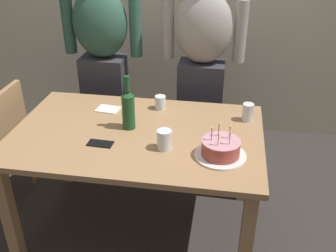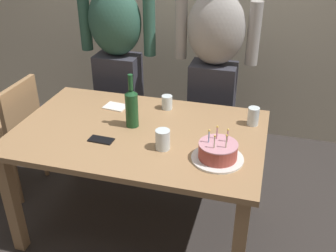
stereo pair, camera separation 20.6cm
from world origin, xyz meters
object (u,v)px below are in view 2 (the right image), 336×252
at_px(cell_phone, 101,140).
at_px(dining_chair, 13,128).
at_px(napkin_stack, 116,107).
at_px(person_woman_cardigan, 214,70).
at_px(water_glass_far, 253,116).
at_px(wine_bottle, 132,107).
at_px(water_glass_near, 167,102).
at_px(person_man_bearded, 117,61).
at_px(birthday_cake, 218,152).
at_px(water_glass_side, 163,140).

bearing_deg(cell_phone, dining_chair, 161.89).
height_order(napkin_stack, person_woman_cardigan, person_woman_cardigan).
bearing_deg(water_glass_far, wine_bottle, -163.35).
bearing_deg(cell_phone, water_glass_near, 65.77).
bearing_deg(water_glass_near, person_man_bearded, 139.73).
xyz_separation_m(birthday_cake, water_glass_far, (0.15, 0.44, 0.01)).
distance_m(wine_bottle, person_man_bearded, 0.83).
distance_m(person_woman_cardigan, dining_chair, 1.53).
distance_m(water_glass_near, person_man_bearded, 0.70).
xyz_separation_m(water_glass_side, person_woman_cardigan, (0.12, 0.94, 0.08)).
distance_m(wine_bottle, person_woman_cardigan, 0.82).
bearing_deg(birthday_cake, water_glass_near, 129.29).
height_order(water_glass_near, dining_chair, dining_chair).
bearing_deg(water_glass_near, water_glass_side, -77.10).
height_order(person_man_bearded, dining_chair, person_man_bearded).
xyz_separation_m(person_woman_cardigan, dining_chair, (-1.35, -0.63, -0.36)).
bearing_deg(water_glass_side, wine_bottle, 141.24).
relative_size(water_glass_near, water_glass_side, 0.79).
distance_m(water_glass_near, dining_chair, 1.16).
xyz_separation_m(water_glass_far, person_woman_cardigan, (-0.34, 0.52, 0.08)).
relative_size(water_glass_far, person_man_bearded, 0.07).
xyz_separation_m(water_glass_near, napkin_stack, (-0.34, -0.07, -0.04)).
bearing_deg(water_glass_side, person_woman_cardigan, 82.70).
height_order(cell_phone, dining_chair, dining_chair).
relative_size(water_glass_far, wine_bottle, 0.34).
relative_size(cell_phone, dining_chair, 0.17).
bearing_deg(cell_phone, water_glass_far, 30.08).
bearing_deg(dining_chair, water_glass_near, 99.09).
distance_m(water_glass_side, dining_chair, 1.30).
bearing_deg(dining_chair, cell_phone, 69.26).
bearing_deg(cell_phone, person_woman_cardigan, 65.49).
distance_m(water_glass_side, napkin_stack, 0.62).
bearing_deg(cell_phone, napkin_stack, 103.90).
height_order(wine_bottle, cell_phone, wine_bottle).
bearing_deg(napkin_stack, birthday_cake, -30.17).
bearing_deg(water_glass_near, napkin_stack, -167.79).
height_order(water_glass_far, water_glass_side, same).
xyz_separation_m(birthday_cake, person_woman_cardigan, (-0.19, 0.97, 0.09)).
height_order(water_glass_side, wine_bottle, wine_bottle).
bearing_deg(person_man_bearded, birthday_cake, 134.60).
xyz_separation_m(napkin_stack, person_man_bearded, (-0.19, 0.52, 0.13)).
distance_m(napkin_stack, person_woman_cardigan, 0.79).
bearing_deg(person_woman_cardigan, water_glass_far, 122.98).
height_order(wine_bottle, dining_chair, wine_bottle).
bearing_deg(napkin_stack, dining_chair, -172.30).
relative_size(water_glass_near, water_glass_far, 0.80).
bearing_deg(birthday_cake, water_glass_far, 71.66).
relative_size(water_glass_far, dining_chair, 0.13).
relative_size(birthday_cake, wine_bottle, 0.83).
relative_size(water_glass_near, person_man_bearded, 0.06).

